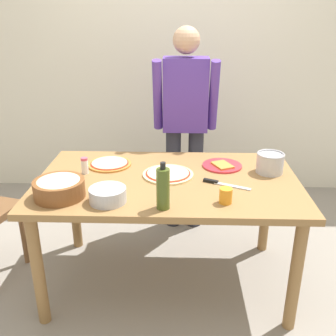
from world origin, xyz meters
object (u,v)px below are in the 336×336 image
at_px(person_cook, 185,118).
at_px(popcorn_bowl, 59,187).
at_px(plate_with_slice, 222,165).
at_px(mixing_bowl_steel, 108,195).
at_px(salt_shaker, 85,166).
at_px(pizza_cooked_on_tray, 110,164).
at_px(steel_pot, 270,163).
at_px(pizza_raw_on_board, 168,174).
at_px(dining_table, 168,192).
at_px(chef_knife, 221,183).
at_px(cup_orange, 226,196).
at_px(olive_oil_bottle, 163,188).

bearing_deg(person_cook, popcorn_bowl, -124.25).
relative_size(plate_with_slice, mixing_bowl_steel, 1.30).
bearing_deg(salt_shaker, pizza_cooked_on_tray, 48.89).
relative_size(popcorn_bowl, salt_shaker, 2.64).
bearing_deg(steel_pot, pizza_raw_on_board, -173.82).
bearing_deg(dining_table, popcorn_bowl, -155.37).
height_order(person_cook, chef_knife, person_cook).
bearing_deg(salt_shaker, dining_table, -6.97).
relative_size(person_cook, plate_with_slice, 6.23).
height_order(pizza_raw_on_board, salt_shaker, salt_shaker).
bearing_deg(salt_shaker, cup_orange, -23.98).
height_order(pizza_cooked_on_tray, steel_pot, steel_pot).
height_order(person_cook, plate_with_slice, person_cook).
xyz_separation_m(plate_with_slice, popcorn_bowl, (-0.94, -0.48, 0.05)).
distance_m(cup_orange, chef_knife, 0.24).
bearing_deg(mixing_bowl_steel, pizza_raw_on_board, 49.61).
bearing_deg(pizza_raw_on_board, person_cook, 81.35).
distance_m(mixing_bowl_steel, steel_pot, 1.05).
distance_m(olive_oil_bottle, steel_pot, 0.83).
bearing_deg(pizza_raw_on_board, olive_oil_bottle, -91.93).
height_order(pizza_raw_on_board, plate_with_slice, plate_with_slice).
xyz_separation_m(pizza_raw_on_board, olive_oil_bottle, (-0.01, -0.43, 0.10)).
relative_size(pizza_cooked_on_tray, chef_knife, 1.05).
relative_size(dining_table, person_cook, 0.99).
xyz_separation_m(pizza_cooked_on_tray, steel_pot, (1.04, -0.09, 0.06)).
relative_size(pizza_cooked_on_tray, mixing_bowl_steel, 1.44).
xyz_separation_m(person_cook, pizza_raw_on_board, (-0.11, -0.71, -0.17)).
xyz_separation_m(cup_orange, salt_shaker, (-0.85, 0.38, 0.01)).
bearing_deg(person_cook, cup_orange, -78.90).
bearing_deg(mixing_bowl_steel, person_cook, 68.57).
xyz_separation_m(plate_with_slice, cup_orange, (-0.03, -0.52, 0.03)).
bearing_deg(chef_knife, pizza_raw_on_board, 158.13).
bearing_deg(popcorn_bowl, chef_knife, 12.11).
bearing_deg(olive_oil_bottle, pizza_raw_on_board, 88.07).
bearing_deg(person_cook, olive_oil_bottle, -96.11).
height_order(pizza_raw_on_board, pizza_cooked_on_tray, same).
xyz_separation_m(cup_orange, chef_knife, (-0.00, 0.24, -0.04)).
relative_size(pizza_raw_on_board, popcorn_bowl, 1.14).
xyz_separation_m(pizza_cooked_on_tray, chef_knife, (0.71, -0.29, -0.00)).
relative_size(olive_oil_bottle, steel_pot, 1.48).
distance_m(pizza_raw_on_board, chef_knife, 0.34).
xyz_separation_m(dining_table, chef_knife, (0.32, -0.08, 0.10)).
bearing_deg(mixing_bowl_steel, pizza_cooked_on_tray, 98.98).
xyz_separation_m(dining_table, salt_shaker, (-0.53, 0.06, 0.14)).
height_order(person_cook, steel_pot, person_cook).
bearing_deg(popcorn_bowl, salt_shaker, 79.29).
distance_m(pizza_cooked_on_tray, olive_oil_bottle, 0.71).
distance_m(plate_with_slice, salt_shaker, 0.89).
bearing_deg(dining_table, cup_orange, -44.25).
bearing_deg(olive_oil_bottle, popcorn_bowl, 169.08).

